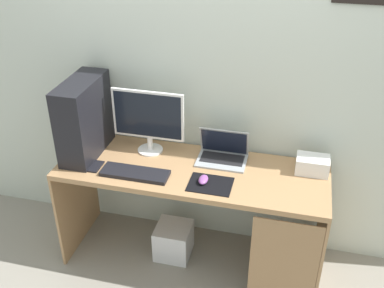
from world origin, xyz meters
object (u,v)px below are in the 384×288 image
Objects in this scene: keyboard at (135,173)px; cell_phone at (96,166)px; projector at (312,165)px; subwoofer at (174,240)px; mouse_left at (203,180)px; monitor at (148,119)px; laptop at (223,154)px; pc_tower at (84,118)px.

keyboard reaches higher than cell_phone.
projector is 1.11m from subwoofer.
mouse_left is at bearing -156.24° from projector.
projector is at bearing 9.47° from subwoofer.
keyboard is 0.43m from mouse_left.
keyboard is 4.38× the size of mouse_left.
monitor is at bearing -179.53° from projector.
laptop is 0.81m from cell_phone.
cell_phone is at bearing -159.67° from laptop.
subwoofer is (0.19, 0.15, -0.64)m from keyboard.
cell_phone is at bearing 175.79° from keyboard.
cell_phone is at bearing -135.51° from monitor.
laptop is 1.58× the size of projector.
subwoofer is (0.58, -0.03, -0.88)m from pc_tower.
mouse_left reaches higher than cell_phone.
pc_tower is at bearing 127.39° from cell_phone.
monitor reaches higher than keyboard.
monitor is 0.37m from keyboard.
pc_tower is 1.46m from projector.
keyboard is at bearing -148.30° from laptop.
monitor is 4.92× the size of mouse_left.
monitor reaches higher than projector.
monitor is at bearing 144.55° from subwoofer.
monitor is 3.64× the size of cell_phone.
keyboard is (0.00, -0.29, -0.23)m from monitor.
pc_tower is 1.60× the size of laptop.
monitor is at bearing 147.93° from mouse_left.
keyboard is 3.23× the size of cell_phone.
laptop is at bearing 31.70° from keyboard.
mouse_left is 0.70m from subwoofer.
mouse_left is 0.70m from cell_phone.
subwoofer is (0.19, -0.14, -0.86)m from monitor.
pc_tower reaches higher than projector.
pc_tower is 0.87m from mouse_left.
pc_tower is 0.92m from laptop.
pc_tower reaches higher than keyboard.
cell_phone is (-0.27, -0.27, -0.23)m from monitor.
laptop reaches higher than subwoofer.
keyboard is (-0.49, -0.30, -0.03)m from laptop.
mouse_left is (-0.06, -0.28, -0.02)m from laptop.
laptop reaches higher than mouse_left.
projector is at bearing 0.47° from monitor.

